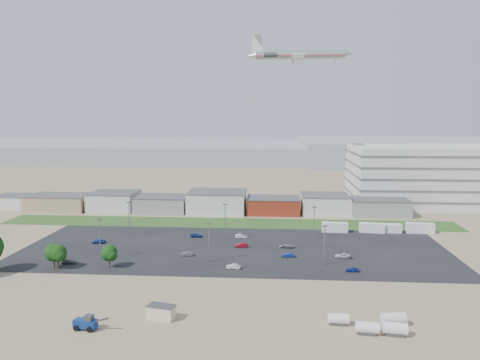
# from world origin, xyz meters

# --- Properties ---
(ground) EXTENTS (700.00, 700.00, 0.00)m
(ground) POSITION_xyz_m (0.00, 0.00, 0.00)
(ground) COLOR #907E5C
(ground) RESTS_ON ground
(parking_lot) EXTENTS (120.00, 50.00, 0.01)m
(parking_lot) POSITION_xyz_m (5.00, 20.00, 0.01)
(parking_lot) COLOR black
(parking_lot) RESTS_ON ground
(grass_strip) EXTENTS (160.00, 16.00, 0.02)m
(grass_strip) POSITION_xyz_m (0.00, 52.00, 0.01)
(grass_strip) COLOR #2B4C1C
(grass_strip) RESTS_ON ground
(hills_backdrop) EXTENTS (700.00, 200.00, 9.00)m
(hills_backdrop) POSITION_xyz_m (40.00, 315.00, 4.50)
(hills_backdrop) COLOR gray
(hills_backdrop) RESTS_ON ground
(building_row) EXTENTS (170.00, 20.00, 8.00)m
(building_row) POSITION_xyz_m (-17.00, 71.00, 4.00)
(building_row) COLOR silver
(building_row) RESTS_ON ground
(parking_garage) EXTENTS (80.00, 40.00, 25.00)m
(parking_garage) POSITION_xyz_m (90.00, 95.00, 12.50)
(parking_garage) COLOR silver
(parking_garage) RESTS_ON ground
(portable_shed) EXTENTS (5.61, 3.78, 2.58)m
(portable_shed) POSITION_xyz_m (-4.47, -27.88, 1.29)
(portable_shed) COLOR beige
(portable_shed) RESTS_ON ground
(telehandler) EXTENTS (6.80, 3.11, 2.73)m
(telehandler) POSITION_xyz_m (-16.70, -33.26, 1.36)
(telehandler) COLOR navy
(telehandler) RESTS_ON ground
(storage_tank_nw) EXTENTS (3.79, 2.00, 2.23)m
(storage_tank_nw) POSITION_xyz_m (27.90, -28.03, 1.12)
(storage_tank_nw) COLOR silver
(storage_tank_nw) RESTS_ON ground
(storage_tank_ne) EXTENTS (4.51, 2.73, 2.54)m
(storage_tank_ne) POSITION_xyz_m (37.73, -27.63, 1.27)
(storage_tank_ne) COLOR silver
(storage_tank_ne) RESTS_ON ground
(storage_tank_sw) EXTENTS (4.15, 2.41, 2.37)m
(storage_tank_sw) POSITION_xyz_m (32.37, -31.44, 1.19)
(storage_tank_sw) COLOR silver
(storage_tank_sw) RESTS_ON ground
(storage_tank_se) EXTENTS (4.37, 2.65, 2.47)m
(storage_tank_se) POSITION_xyz_m (36.98, -31.53, 1.23)
(storage_tank_se) COLOR silver
(storage_tank_se) RESTS_ON ground
(box_trailer_a) EXTENTS (8.37, 2.93, 3.10)m
(box_trailer_a) POSITION_xyz_m (36.01, 41.35, 1.55)
(box_trailer_a) COLOR silver
(box_trailer_a) RESTS_ON ground
(box_trailer_b) EXTENTS (8.25, 3.45, 3.00)m
(box_trailer_b) POSITION_xyz_m (47.89, 41.61, 1.50)
(box_trailer_b) COLOR silver
(box_trailer_b) RESTS_ON ground
(box_trailer_c) EXTENTS (7.58, 2.59, 2.82)m
(box_trailer_c) POSITION_xyz_m (53.56, 41.82, 1.41)
(box_trailer_c) COLOR silver
(box_trailer_c) RESTS_ON ground
(box_trailer_d) EXTENTS (8.82, 3.26, 3.25)m
(box_trailer_d) POSITION_xyz_m (63.20, 41.90, 1.62)
(box_trailer_d) COLOR silver
(box_trailer_d) RESTS_ON ground
(tree_mid) EXTENTS (4.71, 4.71, 7.06)m
(tree_mid) POSITION_xyz_m (-37.85, -1.04, 3.53)
(tree_mid) COLOR black
(tree_mid) RESTS_ON ground
(tree_right) EXTENTS (4.61, 4.61, 6.91)m
(tree_right) POSITION_xyz_m (-36.72, -1.27, 3.45)
(tree_right) COLOR black
(tree_right) RESTS_ON ground
(tree_near) EXTENTS (4.29, 4.29, 6.43)m
(tree_near) POSITION_xyz_m (-24.48, 0.68, 3.22)
(tree_near) COLOR black
(tree_near) RESTS_ON ground
(lightpole_front_l) EXTENTS (1.29, 0.54, 10.98)m
(lightpole_front_l) POSITION_xyz_m (-29.10, 6.83, 5.49)
(lightpole_front_l) COLOR slate
(lightpole_front_l) RESTS_ON ground
(lightpole_front_m) EXTENTS (1.21, 0.50, 10.26)m
(lightpole_front_m) POSITION_xyz_m (-0.36, 6.70, 5.13)
(lightpole_front_m) COLOR slate
(lightpole_front_m) RESTS_ON ground
(lightpole_front_r) EXTENTS (1.19, 0.50, 10.13)m
(lightpole_front_r) POSITION_xyz_m (28.93, 6.51, 5.06)
(lightpole_front_r) COLOR slate
(lightpole_front_r) RESTS_ON ground
(lightpole_back_l) EXTENTS (1.29, 0.54, 11.01)m
(lightpole_back_l) POSITION_xyz_m (-28.72, 30.51, 5.50)
(lightpole_back_l) COLOR slate
(lightpole_back_l) RESTS_ON ground
(lightpole_back_m) EXTENTS (1.27, 0.53, 10.81)m
(lightpole_back_m) POSITION_xyz_m (1.32, 30.39, 5.41)
(lightpole_back_m) COLOR slate
(lightpole_back_m) RESTS_ON ground
(lightpole_back_r) EXTENTS (1.19, 0.50, 10.14)m
(lightpole_back_r) POSITION_xyz_m (28.39, 31.25, 5.07)
(lightpole_back_r) COLOR slate
(lightpole_back_r) RESTS_ON ground
(airliner) EXTENTS (45.93, 31.95, 13.34)m
(airliner) POSITION_xyz_m (26.54, 92.15, 62.67)
(airliner) COLOR silver
(parked_car_0) EXTENTS (4.23, 2.15, 1.15)m
(parked_car_0) POSITION_xyz_m (34.47, 12.93, 0.57)
(parked_car_0) COLOR silver
(parked_car_0) RESTS_ON ground
(parked_car_1) EXTENTS (3.63, 1.53, 1.17)m
(parked_car_1) POSITION_xyz_m (20.07, 12.49, 0.58)
(parked_car_1) COLOR navy
(parked_car_1) RESTS_ON ground
(parked_car_2) EXTENTS (3.21, 1.34, 1.09)m
(parked_car_2) POSITION_xyz_m (35.20, 1.66, 0.54)
(parked_car_2) COLOR navy
(parked_car_2) RESTS_ON ground
(parked_car_4) EXTENTS (3.50, 1.34, 1.14)m
(parked_car_4) POSITION_xyz_m (-7.12, 11.65, 0.57)
(parked_car_4) COLOR #595B5E
(parked_car_4) RESTS_ON ground
(parked_car_5) EXTENTS (3.93, 1.71, 1.32)m
(parked_car_5) POSITION_xyz_m (-35.47, 22.23, 0.66)
(parked_car_5) COLOR navy
(parked_car_5) RESTS_ON ground
(parked_car_6) EXTENTS (3.91, 1.78, 1.11)m
(parked_car_6) POSITION_xyz_m (-7.77, 31.43, 0.55)
(parked_car_6) COLOR navy
(parked_car_6) RESTS_ON ground
(parked_car_7) EXTENTS (3.81, 1.71, 1.21)m
(parked_car_7) POSITION_xyz_m (6.94, 21.08, 0.61)
(parked_car_7) COLOR maroon
(parked_car_7) RESTS_ON ground
(parked_car_10) EXTENTS (4.32, 2.19, 1.20)m
(parked_car_10) POSITION_xyz_m (-35.95, 2.80, 0.60)
(parked_car_10) COLOR #595B5E
(parked_car_10) RESTS_ON ground
(parked_car_11) EXTENTS (3.75, 1.41, 1.22)m
(parked_car_11) POSITION_xyz_m (6.21, 31.44, 0.61)
(parked_car_11) COLOR silver
(parked_car_11) RESTS_ON ground
(parked_car_12) EXTENTS (4.24, 2.13, 1.18)m
(parked_car_12) POSITION_xyz_m (19.65, 21.49, 0.59)
(parked_car_12) COLOR #A5A5AA
(parked_car_12) RESTS_ON ground
(parked_car_13) EXTENTS (3.66, 1.59, 1.17)m
(parked_car_13) POSITION_xyz_m (6.34, 1.80, 0.59)
(parked_car_13) COLOR silver
(parked_car_13) RESTS_ON ground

